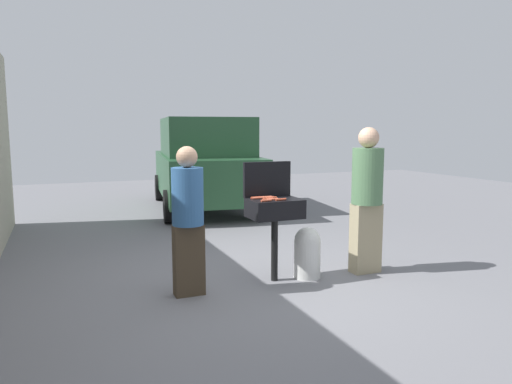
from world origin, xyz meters
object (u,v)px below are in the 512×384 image
hot_dog_2 (256,198)px  hot_dog_7 (271,198)px  hot_dog_6 (268,198)px  hot_dog_8 (266,200)px  parked_minivan (205,163)px  hot_dog_0 (268,199)px  propane_tank (307,252)px  hot_dog_5 (281,199)px  person_left (188,215)px  hot_dog_3 (258,198)px  bbq_grill (275,211)px  hot_dog_4 (273,199)px  hot_dog_1 (266,197)px  person_right (367,195)px

hot_dog_2 → hot_dog_7: same height
hot_dog_6 → hot_dog_8: 0.24m
hot_dog_6 → parked_minivan: parked_minivan is taller
hot_dog_0 → hot_dog_2: bearing=118.6°
hot_dog_6 → propane_tank: 0.82m
hot_dog_5 → person_left: bearing=177.3°
parked_minivan → propane_tank: bearing=94.5°
hot_dog_3 → bbq_grill: bearing=-19.5°
bbq_grill → person_left: bearing=-175.1°
bbq_grill → hot_dog_5: hot_dog_5 is taller
hot_dog_3 → hot_dog_5: bearing=-46.4°
hot_dog_5 → person_left: (-1.07, 0.05, -0.12)m
hot_dog_0 → hot_dog_2: (-0.08, 0.15, 0.00)m
hot_dog_6 → hot_dog_4: bearing=-94.0°
hot_dog_3 → hot_dog_5: same height
hot_dog_1 → person_left: (-0.99, -0.19, -0.12)m
propane_tank → hot_dog_7: bearing=171.0°
hot_dog_7 → hot_dog_8: same height
bbq_grill → hot_dog_1: bearing=124.1°
hot_dog_2 → person_right: (1.38, -0.23, -0.01)m
hot_dog_8 → hot_dog_3: bearing=92.7°
hot_dog_3 → hot_dog_5: size_ratio=1.00×
hot_dog_4 → hot_dog_6: (0.01, 0.14, 0.00)m
hot_dog_6 → hot_dog_8: bearing=-119.6°
hot_dog_5 → hot_dog_3: bearing=133.6°
hot_dog_3 → person_right: size_ratio=0.07×
hot_dog_7 → hot_dog_8: (-0.14, -0.17, 0.00)m
hot_dog_3 → hot_dog_7: size_ratio=1.00×
person_left → hot_dog_1: bearing=9.8°
hot_dog_1 → person_right: size_ratio=0.07×
hot_dog_0 → person_left: size_ratio=0.08×
propane_tank → parked_minivan: 5.39m
hot_dog_7 → person_left: size_ratio=0.08×
propane_tank → person_right: bearing=-5.8°
person_right → hot_dog_6: bearing=-17.0°
bbq_grill → person_right: bearing=-6.2°
hot_dog_3 → hot_dog_6: bearing=-4.5°
person_right → hot_dog_5: bearing=-8.0°
hot_dog_6 → bbq_grill: bearing=-44.0°
hot_dog_7 → hot_dog_8: bearing=-129.8°
person_left → parked_minivan: parked_minivan is taller
hot_dog_4 → person_right: size_ratio=0.07×
parked_minivan → hot_dog_7: bearing=89.7°
hot_dog_3 → hot_dog_7: same height
hot_dog_4 → hot_dog_6: size_ratio=1.00×
hot_dog_3 → hot_dog_7: (0.15, -0.05, 0.00)m
hot_dog_0 → parked_minivan: (0.82, 5.34, 0.03)m
hot_dog_0 → hot_dog_5: (0.12, -0.09, 0.00)m
person_right → parked_minivan: parked_minivan is taller
hot_dog_8 → person_left: 0.89m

